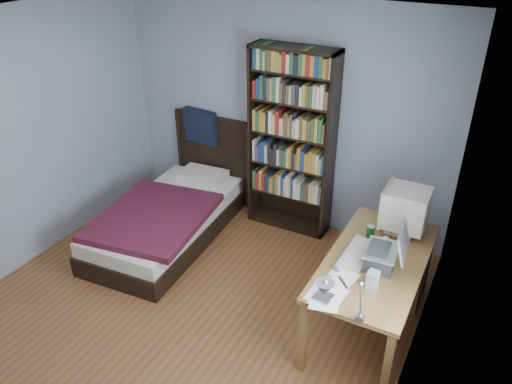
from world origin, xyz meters
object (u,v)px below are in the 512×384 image
desk (385,263)px  laptop (383,256)px  keyboard (357,254)px  bookshelf (291,143)px  speaker (372,281)px  desk_lamp (331,292)px  bed (171,214)px  soda_can (370,232)px  crt_monitor (404,208)px

desk → laptop: laptop is taller
keyboard → bookshelf: (-1.15, 1.22, 0.28)m
speaker → bookshelf: (-1.38, 1.58, 0.22)m
bookshelf → speaker: bearing=-48.9°
desk_lamp → keyboard: desk_lamp is taller
speaker → bed: (-2.45, 0.78, -0.55)m
laptop → bed: size_ratio=0.19×
desk_lamp → keyboard: (-0.14, 1.07, -0.46)m
desk_lamp → desk: bearing=89.3°
keyboard → bookshelf: bookshelf is taller
keyboard → soda_can: 0.30m
desk → bed: bed is taller
desk_lamp → speaker: bearing=83.0°
speaker → bed: bed is taller
speaker → bookshelf: bookshelf is taller
crt_monitor → bookshelf: size_ratio=0.21×
keyboard → soda_can: soda_can is taller
crt_monitor → speaker: 0.89m
keyboard → soda_can: bearing=87.3°
desk_lamp → bed: desk_lamp is taller
desk → keyboard: bearing=-109.8°
desk_lamp → bookshelf: bearing=119.4°
crt_monitor → soda_can: bearing=-132.8°
crt_monitor → bed: bearing=-177.8°
desk → bed: 2.38m
crt_monitor → soda_can: crt_monitor is taller
laptop → bookshelf: (-1.37, 1.28, 0.19)m
speaker → crt_monitor: bearing=95.4°
crt_monitor → keyboard: crt_monitor is taller
keyboard → laptop: bearing=-13.2°
crt_monitor → speaker: (-0.01, -0.87, -0.16)m
desk_lamp → bed: 2.95m
bookshelf → bed: (-1.07, -0.80, -0.77)m
laptop → keyboard: 0.25m
bed → bookshelf: bearing=36.8°
laptop → bed: bearing=168.9°
crt_monitor → bookshelf: 1.55m
desk → laptop: size_ratio=3.76×
crt_monitor → bookshelf: (-1.38, 0.71, 0.06)m
desk → soda_can: size_ratio=12.29×
keyboard → crt_monitor: bearing=67.4°
desk → keyboard: (-0.16, -0.43, 0.33)m
bookshelf → bed: size_ratio=0.97×
desk_lamp → speaker: desk_lamp is taller
desk → laptop: (0.07, -0.49, 0.43)m
crt_monitor → bed: size_ratio=0.20×
desk → bookshelf: bookshelf is taller
desk_lamp → bookshelf: size_ratio=0.29×
desk → crt_monitor: 0.57m
laptop → bookshelf: size_ratio=0.19×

